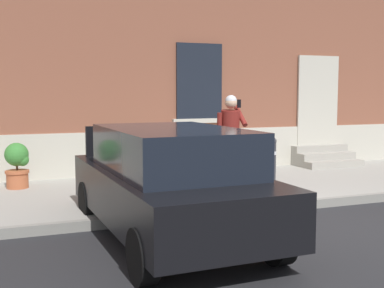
{
  "coord_description": "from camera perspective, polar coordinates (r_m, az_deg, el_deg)",
  "views": [
    {
      "loc": [
        -4.19,
        -6.13,
        1.96
      ],
      "look_at": [
        -1.18,
        1.6,
        1.1
      ],
      "focal_mm": 47.24,
      "sensor_mm": 36.0,
      "label": 1
    }
  ],
  "objects": [
    {
      "name": "ground_plane",
      "position": [
        7.68,
        12.8,
        -9.02
      ],
      "size": [
        80.0,
        80.0,
        0.0
      ],
      "primitive_type": "plane",
      "color": "#232326"
    },
    {
      "name": "sidewalk",
      "position": [
        10.04,
        3.8,
        -4.91
      ],
      "size": [
        24.0,
        3.6,
        0.15
      ],
      "primitive_type": "cube",
      "color": "#99968E",
      "rests_on": "ground"
    },
    {
      "name": "curb_edge",
      "position": [
        8.43,
        9.21,
        -7.08
      ],
      "size": [
        24.0,
        0.12,
        0.15
      ],
      "primitive_type": "cube",
      "color": "gray",
      "rests_on": "ground"
    },
    {
      "name": "building_facade",
      "position": [
        12.29,
        -1.12,
        14.19
      ],
      "size": [
        24.0,
        1.52,
        7.5
      ],
      "color": "brown",
      "rests_on": "ground"
    },
    {
      "name": "entrance_stoop",
      "position": [
        12.92,
        14.68,
        -1.49
      ],
      "size": [
        1.51,
        0.96,
        0.48
      ],
      "color": "#9E998E",
      "rests_on": "sidewalk"
    },
    {
      "name": "hatchback_car_black",
      "position": [
        6.65,
        -2.59,
        -4.23
      ],
      "size": [
        1.88,
        4.11,
        1.5
      ],
      "color": "black",
      "rests_on": "ground"
    },
    {
      "name": "bollard_near_person",
      "position": [
        8.76,
        9.0,
        -2.34
      ],
      "size": [
        0.15,
        0.15,
        1.04
      ],
      "color": "#333338",
      "rests_on": "sidewalk"
    },
    {
      "name": "person_on_phone",
      "position": [
        9.13,
        4.28,
        0.83
      ],
      "size": [
        0.51,
        0.47,
        1.75
      ],
      "rotation": [
        0.0,
        0.0,
        -0.12
      ],
      "color": "maroon",
      "rests_on": "sidewalk"
    },
    {
      "name": "planter_terracotta",
      "position": [
        10.04,
        -19.12,
        -2.17
      ],
      "size": [
        0.44,
        0.44,
        0.86
      ],
      "color": "#B25B38",
      "rests_on": "sidewalk"
    },
    {
      "name": "planter_cream",
      "position": [
        10.63,
        -8.12,
        -1.46
      ],
      "size": [
        0.44,
        0.44,
        0.86
      ],
      "color": "beige",
      "rests_on": "sidewalk"
    }
  ]
}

